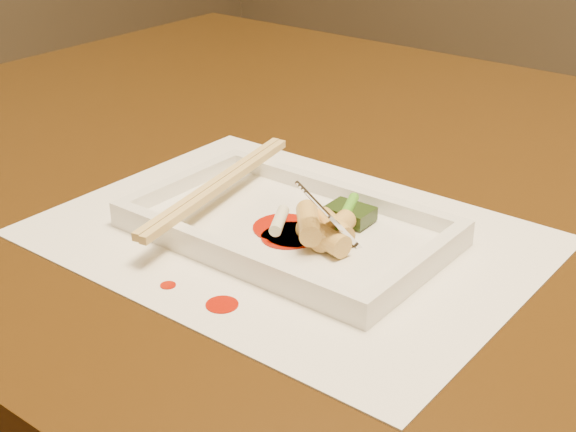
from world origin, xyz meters
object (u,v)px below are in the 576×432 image
Objects in this scene: placemat at (288,236)px; plate_base at (288,231)px; table at (419,273)px; chopstick_a at (215,183)px; fork at (375,157)px.

plate_base is at bearing 180.00° from placemat.
plate_base reaches higher than table.
placemat is at bearing -101.42° from table.
table is at bearing 78.58° from plate_base.
chopstick_a is (-0.08, 0.00, 0.03)m from placemat.
table is 0.24m from fork.
chopstick_a is at bearing -124.03° from table.
plate_base is at bearing -165.58° from fork.
table is at bearing 55.97° from chopstick_a.
chopstick_a is (-0.08, 0.00, 0.02)m from plate_base.
placemat is 0.09m from chopstick_a.
fork is (0.04, -0.16, 0.18)m from table.
fork reaches higher than plate_base.
placemat reaches higher than table.
fork is at bearing 14.42° from placemat.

